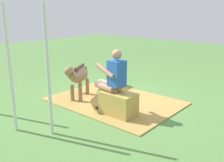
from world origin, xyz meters
name	(u,v)px	position (x,y,z in m)	size (l,w,h in m)	color
ground_plane	(114,99)	(0.00, 0.00, 0.00)	(24.00, 24.00, 0.00)	#568442
hay_patch	(115,101)	(-0.13, 0.14, 0.01)	(2.93, 2.13, 0.02)	#AD8C47
hay_bale	(118,104)	(-0.71, 0.70, 0.24)	(0.73, 0.44, 0.49)	tan
person_seated	(113,78)	(-0.54, 0.68, 0.76)	(0.69, 0.46, 1.37)	tan
pony_standing	(78,76)	(0.64, 0.56, 0.58)	(0.81, 1.22, 0.95)	#8C6B4C
pony_lying	(113,83)	(0.51, -0.58, 0.19)	(0.49, 1.35, 0.42)	beige
tent_pole_left	(48,72)	(-0.34, 2.10, 1.12)	(0.06, 0.06, 2.23)	silver
tent_pole_mid	(10,70)	(0.27, 2.44, 1.12)	(0.06, 0.06, 2.23)	silver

